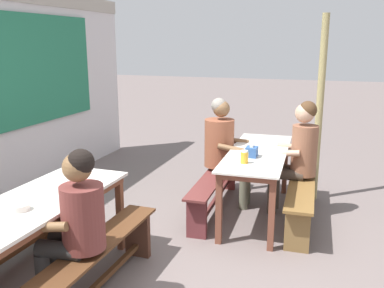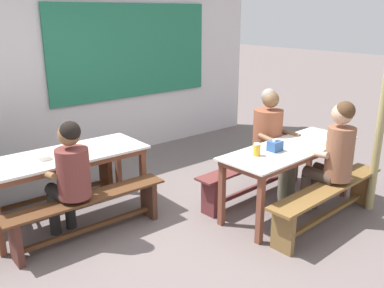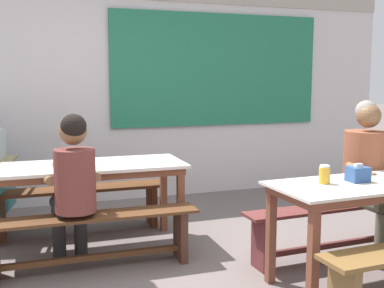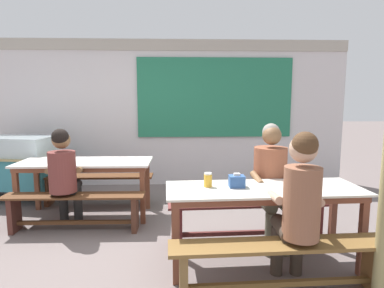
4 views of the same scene
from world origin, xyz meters
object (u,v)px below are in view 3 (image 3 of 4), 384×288
(dining_table_far, at_px, (84,173))
(person_right_near_table, at_px, (369,169))
(bench_far_front, at_px, (93,234))
(bench_near_back, at_px, (341,222))
(tissue_box, at_px, (358,174))
(soup_bowl, at_px, (57,164))
(person_left_back_turned, at_px, (74,181))
(bench_far_back, at_px, (80,201))
(condiment_jar, at_px, (324,175))

(dining_table_far, relative_size, person_right_near_table, 1.32)
(bench_far_front, bearing_deg, bench_near_back, -10.63)
(tissue_box, distance_m, soup_bowl, 2.43)
(dining_table_far, height_order, bench_near_back, dining_table_far)
(bench_near_back, distance_m, person_left_back_turned, 2.26)
(bench_far_back, distance_m, bench_far_front, 1.01)
(person_right_near_table, relative_size, person_left_back_turned, 1.06)
(condiment_jar, bearing_deg, soup_bowl, 143.31)
(person_right_near_table, distance_m, soup_bowl, 2.65)
(person_left_back_turned, bearing_deg, bench_near_back, -11.69)
(bench_near_back, bearing_deg, person_right_near_table, -11.33)
(bench_near_back, height_order, soup_bowl, soup_bowl)
(soup_bowl, bearing_deg, condiment_jar, -36.69)
(bench_far_front, bearing_deg, tissue_box, -25.44)
(bench_far_back, xyz_separation_m, bench_far_front, (-0.01, -1.01, -0.01))
(bench_near_back, xyz_separation_m, tissue_box, (-0.23, -0.48, 0.52))
(bench_far_back, bearing_deg, person_left_back_turned, -98.30)
(bench_near_back, xyz_separation_m, person_right_near_table, (0.23, -0.05, 0.45))
(dining_table_far, distance_m, bench_far_front, 0.64)
(person_left_back_turned, bearing_deg, bench_far_front, -27.18)
(tissue_box, xyz_separation_m, soup_bowl, (-2.03, 1.34, -0.03))
(bench_far_front, height_order, tissue_box, tissue_box)
(bench_far_front, distance_m, tissue_box, 2.07)
(bench_far_back, bearing_deg, soup_bowl, -113.54)
(condiment_jar, bearing_deg, tissue_box, -4.78)
(soup_bowl, bearing_deg, bench_near_back, -20.75)
(bench_near_back, distance_m, condiment_jar, 0.86)
(bench_far_back, xyz_separation_m, person_left_back_turned, (-0.14, -0.94, 0.41))
(bench_far_back, distance_m, tissue_box, 2.65)
(person_right_near_table, distance_m, person_left_back_turned, 2.45)
(person_right_near_table, bearing_deg, bench_far_front, 169.30)
(soup_bowl, bearing_deg, dining_table_far, 7.32)
(bench_far_back, height_order, person_left_back_turned, person_left_back_turned)
(bench_far_back, xyz_separation_m, tissue_box, (1.80, -1.87, 0.51))
(bench_far_front, bearing_deg, condiment_jar, -28.57)
(bench_far_front, height_order, soup_bowl, soup_bowl)
(bench_far_back, xyz_separation_m, condiment_jar, (1.53, -1.85, 0.52))
(condiment_jar, bearing_deg, person_right_near_table, 29.40)
(bench_far_front, xyz_separation_m, condiment_jar, (1.54, -0.84, 0.54))
(bench_near_back, distance_m, person_right_near_table, 0.51)
(bench_far_back, relative_size, soup_bowl, 11.70)
(bench_near_back, relative_size, person_left_back_turned, 1.44)
(soup_bowl, bearing_deg, tissue_box, -33.32)
(bench_near_back, distance_m, soup_bowl, 2.47)
(dining_table_far, relative_size, bench_far_back, 1.04)
(bench_far_back, xyz_separation_m, bench_near_back, (2.03, -1.39, -0.01))
(person_right_near_table, relative_size, soup_bowl, 9.22)
(tissue_box, bearing_deg, condiment_jar, 175.22)
(bench_near_back, height_order, person_left_back_turned, person_left_back_turned)
(person_right_near_table, height_order, soup_bowl, person_right_near_table)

